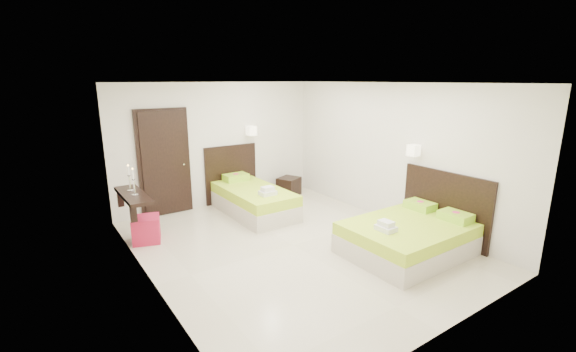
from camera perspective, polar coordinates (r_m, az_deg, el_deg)
floor at (r=6.44m, az=0.80°, el=-10.21°), size 5.50×5.50×0.00m
bed_single at (r=7.90m, az=-5.41°, el=-3.25°), size 1.21×2.02×1.67m
bed_double at (r=6.41m, az=17.73°, el=-8.29°), size 1.90×1.61×1.56m
nightstand at (r=9.03m, az=0.12°, el=-1.55°), size 0.60×0.58×0.42m
ottoman at (r=6.91m, az=-20.26°, el=-7.41°), size 0.54×0.54×0.43m
door at (r=7.95m, az=-17.82°, el=1.82°), size 1.02×0.15×2.14m
console_shelf at (r=6.76m, az=-22.05°, el=-2.69°), size 0.35×1.20×0.78m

